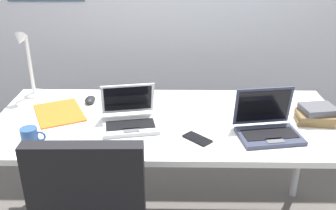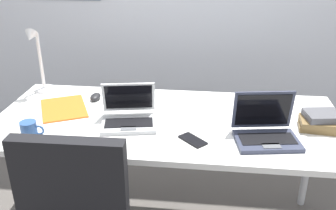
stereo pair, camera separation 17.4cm
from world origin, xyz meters
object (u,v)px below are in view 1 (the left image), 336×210
coffee_mug (30,137)px  laptop_front_right (130,118)px  book_stack (316,114)px  paper_folder_back_right (59,113)px  cell_phone (197,139)px  computer_mouse (90,100)px  desk_lamp (28,65)px  laptop_far_corner (267,126)px

coffee_mug → laptop_front_right: bearing=26.3°
book_stack → paper_folder_back_right: 1.34m
laptop_front_right → cell_phone: size_ratio=2.28×
book_stack → coffee_mug: (-1.37, -0.26, 0.00)m
computer_mouse → book_stack: bearing=-9.7°
desk_lamp → paper_folder_back_right: (0.22, -0.22, -0.19)m
cell_phone → paper_folder_back_right: 0.77m
computer_mouse → cell_phone: computer_mouse is taller
computer_mouse → laptop_far_corner: bearing=-20.5°
laptop_far_corner → book_stack: bearing=26.3°
desk_lamp → paper_folder_back_right: 0.36m
laptop_front_right → cell_phone: bearing=-23.7°
desk_lamp → book_stack: (1.55, -0.30, -0.16)m
laptop_far_corner → computer_mouse: bearing=158.4°
computer_mouse → cell_phone: size_ratio=0.71×
coffee_mug → laptop_far_corner: bearing=6.3°
desk_lamp → laptop_front_right: bearing=-29.5°
laptop_far_corner → cell_phone: size_ratio=2.33×
computer_mouse → book_stack: size_ratio=0.47×
desk_lamp → coffee_mug: desk_lamp is taller
computer_mouse → coffee_mug: size_ratio=0.85×
cell_phone → book_stack: bearing=-27.7°
computer_mouse → book_stack: 1.22m
laptop_front_right → desk_lamp: bearing=150.5°
desk_lamp → computer_mouse: bearing=-11.3°
computer_mouse → desk_lamp: bearing=169.7°
laptop_far_corner → coffee_mug: 1.10m
paper_folder_back_right → coffee_mug: (-0.03, -0.34, 0.04)m
laptop_far_corner → laptop_front_right: size_ratio=1.02×
paper_folder_back_right → coffee_mug: 0.34m
laptop_far_corner → coffee_mug: bearing=-173.7°
laptop_far_corner → computer_mouse: size_ratio=3.30×
paper_folder_back_right → coffee_mug: bearing=-95.4°
laptop_front_right → cell_phone: laptop_front_right is taller
computer_mouse → book_stack: book_stack is taller
laptop_front_right → cell_phone: 0.36m
desk_lamp → laptop_front_right: desk_lamp is taller
desk_lamp → computer_mouse: desk_lamp is taller
cell_phone → laptop_front_right: bearing=111.2°
desk_lamp → laptop_far_corner: desk_lamp is taller
desk_lamp → book_stack: bearing=-10.8°
laptop_far_corner → cell_phone: 0.34m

